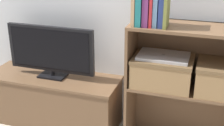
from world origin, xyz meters
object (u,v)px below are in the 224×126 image
(book_crimson, at_px, (153,9))
(laptop, at_px, (163,56))
(book_tan, at_px, (135,10))
(book_skyblue, at_px, (156,10))
(book_navy, at_px, (162,12))
(book_teal, at_px, (140,10))
(book_plum, at_px, (147,9))
(book_olive, at_px, (167,8))
(storage_basket_left, at_px, (163,70))
(tv, at_px, (51,50))
(tv_stand, at_px, (55,99))

(book_crimson, height_order, laptop, book_crimson)
(book_tan, bearing_deg, book_crimson, 0.00)
(book_crimson, distance_m, book_skyblue, 0.03)
(book_crimson, relative_size, book_navy, 1.15)
(book_navy, bearing_deg, book_tan, 180.00)
(book_teal, relative_size, book_skyblue, 0.95)
(book_plum, bearing_deg, book_crimson, 0.00)
(book_skyblue, distance_m, book_olive, 0.07)
(book_tan, relative_size, storage_basket_left, 0.48)
(book_tan, bearing_deg, book_plum, 0.00)
(book_navy, height_order, book_olive, book_olive)
(book_crimson, bearing_deg, book_tan, 180.00)
(book_teal, height_order, book_crimson, book_crimson)
(laptop, bearing_deg, book_olive, -80.51)
(book_tan, xyz_separation_m, book_navy, (0.18, 0.00, -0.00))
(book_skyblue, bearing_deg, book_olive, 0.00)
(book_tan, height_order, book_navy, book_tan)
(tv, relative_size, book_crimson, 3.22)
(book_teal, bearing_deg, storage_basket_left, 18.59)
(tv_stand, xyz_separation_m, storage_basket_left, (0.90, -0.03, 0.41))
(book_tan, relative_size, book_teal, 0.98)
(book_navy, bearing_deg, book_crimson, 180.00)
(tv_stand, distance_m, book_skyblue, 1.20)
(laptop, bearing_deg, tv, 178.09)
(book_tan, xyz_separation_m, book_skyblue, (0.14, 0.00, 0.01))
(book_skyblue, relative_size, book_navy, 1.09)
(book_teal, bearing_deg, book_crimson, 0.00)
(book_teal, xyz_separation_m, book_plum, (0.04, 0.00, 0.01))
(book_tan, relative_size, book_skyblue, 0.93)
(book_crimson, distance_m, storage_basket_left, 0.45)
(book_teal, relative_size, storage_basket_left, 0.49)
(book_crimson, bearing_deg, laptop, 33.50)
(book_crimson, relative_size, book_olive, 0.92)
(book_navy, height_order, storage_basket_left, book_navy)
(book_crimson, bearing_deg, storage_basket_left, 33.50)
(tv, xyz_separation_m, book_teal, (0.74, -0.08, 0.39))
(book_teal, xyz_separation_m, book_crimson, (0.08, 0.00, 0.01))
(tv, distance_m, book_navy, 0.97)
(book_crimson, bearing_deg, book_plum, 180.00)
(tv, distance_m, storage_basket_left, 0.90)
(book_olive, bearing_deg, book_plum, 180.00)
(tv_stand, bearing_deg, book_olive, -5.44)
(book_tan, distance_m, laptop, 0.38)
(book_teal, bearing_deg, book_tan, 180.00)
(tv, bearing_deg, tv_stand, 90.00)
(book_plum, bearing_deg, book_skyblue, 0.00)
(book_plum, bearing_deg, storage_basket_left, 24.83)
(tv, bearing_deg, laptop, -1.91)
(tv_stand, xyz_separation_m, book_plum, (0.78, -0.09, 0.85))
(book_skyblue, bearing_deg, tv, 174.25)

